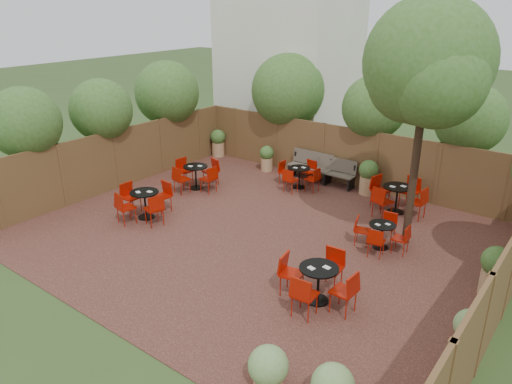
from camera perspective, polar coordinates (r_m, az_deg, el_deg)
The scene contains 13 objects.
ground at distance 13.19m, azimuth 0.52°, elevation -5.20°, with size 80.00×80.00×0.00m, color #354F23.
courtyard_paving at distance 13.18m, azimuth 0.52°, elevation -5.16°, with size 12.00×10.00×0.02m, color #3A1C17.
fence_back at distance 16.80m, azimuth 10.82°, elevation 4.12°, with size 12.00×0.08×2.00m, color brown.
fence_left at distance 16.83m, azimuth -16.10°, elevation 3.67°, with size 0.08×10.00×2.00m, color brown.
fence_right at distance 10.71m, azimuth 27.55°, elevation -8.64°, with size 0.08×10.00×2.00m, color brown.
neighbour_building at distance 20.99m, azimuth 3.92°, elevation 16.28°, with size 5.00×4.00×8.00m, color silver.
overhang_foliage at distance 15.58m, azimuth 3.10°, elevation 9.59°, with size 15.62×10.61×2.72m.
courtyard_tree at distance 12.14m, azimuth 19.40°, elevation 13.40°, with size 3.03×2.97×6.12m.
park_bench_left at distance 17.19m, azimuth 6.46°, elevation 3.12°, with size 1.60×0.53×0.99m.
park_bench_right at distance 16.77m, azimuth 9.19°, elevation 2.39°, with size 1.52×0.51×0.93m.
bistro_tables at distance 13.88m, azimuth 2.78°, elevation -1.62°, with size 8.31×7.13×0.96m.
planters at distance 15.61m, azimuth 8.18°, elevation 1.43°, with size 11.91×4.58×1.15m.
low_shrubs at distance 8.66m, azimuth 11.06°, elevation -19.08°, with size 2.98×3.79×0.75m.
Camera 1 is at (7.02, -9.43, 5.97)m, focal length 34.05 mm.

